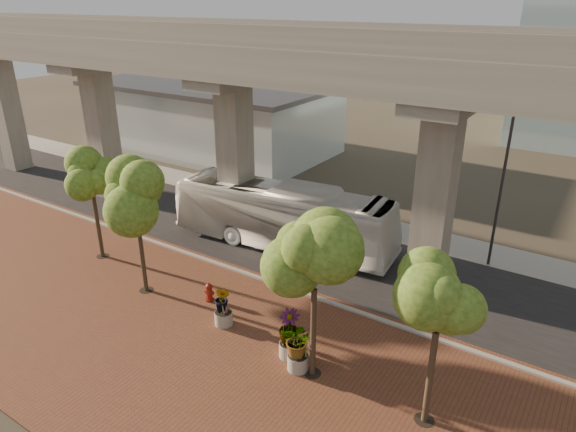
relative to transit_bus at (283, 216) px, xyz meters
The scene contains 18 objects.
ground 3.86m from the transit_bus, 37.58° to the right, with size 160.00×160.00×0.00m, color #352F26.
brick_plaza 10.57m from the transit_bus, 75.09° to the right, with size 70.00×13.00×0.06m, color brown.
asphalt_road 3.26m from the transit_bus, ahead, with size 90.00×8.00×0.04m, color black.
curb_strip 5.18m from the transit_bus, 56.58° to the right, with size 70.00×0.25×0.16m, color #99968E.
far_sidewalk 6.33m from the transit_bus, 63.76° to the left, with size 90.00×3.00×0.06m, color #99968E.
transit_viaduct 6.05m from the transit_bus, ahead, with size 72.00×5.60×12.40m.
station_pavilion 22.27m from the transit_bus, 141.18° to the left, with size 23.00×13.00×6.30m.
transit_bus is the anchor object (origin of this frame).
fire_hydrant 7.17m from the transit_bus, 86.31° to the right, with size 0.48×0.43×0.96m.
planter_front 11.15m from the transit_bus, 53.12° to the right, with size 1.85×1.85×2.03m.
planter_right 10.35m from the transit_bus, 54.73° to the right, with size 2.03×2.03×2.17m.
planter_left 8.51m from the transit_bus, 74.36° to the right, with size 1.80×1.80×1.98m.
street_tree_far_west 10.76m from the transit_bus, 138.15° to the right, with size 3.23×3.23×6.36m.
street_tree_near_west 9.11m from the transit_bus, 109.24° to the right, with size 3.80×3.80×6.68m.
street_tree_near_east 11.85m from the transit_bus, 50.39° to the right, with size 3.99×3.99×6.78m.
street_tree_far_east 14.93m from the transit_bus, 36.63° to the right, with size 3.30×3.30×6.14m.
streetlamp_west 8.00m from the transit_bus, 146.61° to the left, with size 0.36×1.05×7.23m.
streetlamp_east 11.98m from the transit_bus, 20.46° to the left, with size 0.44×1.27×8.80m.
Camera 1 is at (12.59, -20.61, 13.55)m, focal length 32.00 mm.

